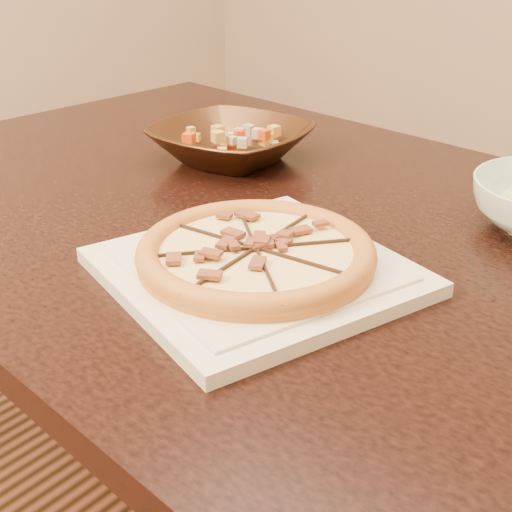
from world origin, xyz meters
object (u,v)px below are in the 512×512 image
object	(u,v)px
dining_table	(266,266)
plate	(256,271)
bronze_bowl	(231,143)
pizza	(256,253)

from	to	relation	value
dining_table	plate	xyz separation A→B (m)	(0.13, -0.18, 0.11)
dining_table	bronze_bowl	xyz separation A→B (m)	(-0.19, 0.13, 0.13)
plate	pizza	world-z (taller)	pizza
pizza	bronze_bowl	distance (m)	0.45
plate	pizza	xyz separation A→B (m)	(-0.00, 0.00, 0.02)
dining_table	bronze_bowl	distance (m)	0.26
plate	pizza	bearing A→B (deg)	165.22
bronze_bowl	dining_table	bearing A→B (deg)	-35.39
plate	bronze_bowl	size ratio (longest dim) A/B	1.56
dining_table	bronze_bowl	world-z (taller)	bronze_bowl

